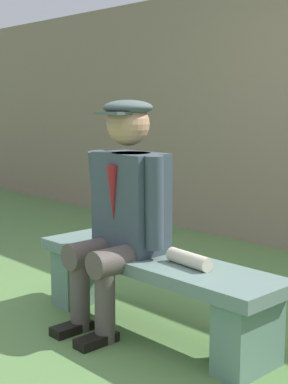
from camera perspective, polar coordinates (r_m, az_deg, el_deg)
ground_plane at (r=3.29m, az=0.87°, el=-13.69°), size 30.00×30.00×0.00m
bench at (r=3.19m, az=0.88°, el=-8.91°), size 1.60×0.41×0.43m
seated_man at (r=3.18m, az=-2.12°, el=-1.37°), size 0.57×0.59×1.28m
rolled_magazine at (r=2.96m, az=4.56°, el=-6.70°), size 0.28×0.10×0.08m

